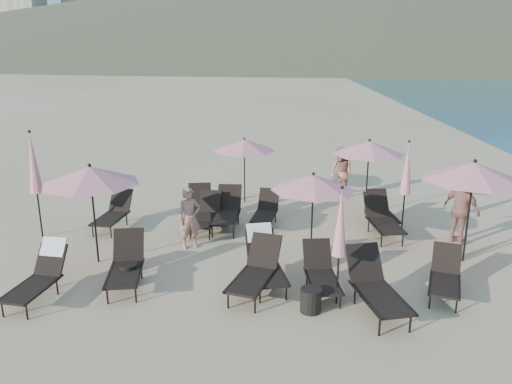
{
  "coord_description": "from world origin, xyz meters",
  "views": [
    {
      "loc": [
        -0.72,
        -9.0,
        4.74
      ],
      "look_at": [
        -1.29,
        3.5,
        1.1
      ],
      "focal_mm": 35.0,
      "sensor_mm": 36.0,
      "label": 1
    }
  ],
  "objects_px": {
    "lounger_1": "(126,264)",
    "umbrella_open_3": "(244,145)",
    "lounger_0": "(40,274)",
    "umbrella_closed_0": "(340,223)",
    "lounger_6": "(114,213)",
    "side_table_0": "(129,275)",
    "lounger_4": "(376,286)",
    "umbrella_open_4": "(369,148)",
    "side_table_1": "(311,300)",
    "beachgoer_a": "(190,218)",
    "lounger_9": "(266,210)",
    "lounger_5": "(445,276)",
    "lounger_7": "(206,214)",
    "lounger_13": "(321,272)",
    "umbrella_closed_2": "(33,164)",
    "lounger_8": "(200,208)",
    "lounger_10": "(382,211)",
    "lounger_11": "(382,218)",
    "lounger_2": "(264,259)",
    "lounger_3": "(256,271)",
    "beachgoer_c": "(461,209)",
    "umbrella_open_1": "(313,183)",
    "umbrella_open_0": "(90,175)",
    "umbrella_closed_1": "(407,169)",
    "umbrella_open_2": "(474,172)",
    "beachgoer_b": "(341,173)"
  },
  "relations": [
    {
      "from": "lounger_1",
      "to": "umbrella_open_3",
      "type": "distance_m",
      "value": 6.32
    },
    {
      "from": "lounger_0",
      "to": "umbrella_closed_0",
      "type": "relative_size",
      "value": 0.72
    },
    {
      "from": "lounger_6",
      "to": "side_table_0",
      "type": "height_order",
      "value": "lounger_6"
    },
    {
      "from": "lounger_4",
      "to": "umbrella_open_4",
      "type": "distance_m",
      "value": 5.91
    },
    {
      "from": "side_table_1",
      "to": "beachgoer_a",
      "type": "bearing_deg",
      "value": 132.89
    },
    {
      "from": "lounger_6",
      "to": "side_table_1",
      "type": "xyz_separation_m",
      "value": [
        5.09,
        -4.28,
        -0.2
      ]
    },
    {
      "from": "lounger_9",
      "to": "lounger_5",
      "type": "bearing_deg",
      "value": -38.12
    },
    {
      "from": "lounger_7",
      "to": "lounger_13",
      "type": "relative_size",
      "value": 1.03
    },
    {
      "from": "umbrella_closed_2",
      "to": "side_table_0",
      "type": "xyz_separation_m",
      "value": [
        3.06,
        -2.62,
        -1.71
      ]
    },
    {
      "from": "lounger_8",
      "to": "lounger_10",
      "type": "height_order",
      "value": "lounger_8"
    },
    {
      "from": "lounger_6",
      "to": "side_table_1",
      "type": "relative_size",
      "value": 3.6
    },
    {
      "from": "umbrella_open_4",
      "to": "lounger_11",
      "type": "bearing_deg",
      "value": -85.44
    },
    {
      "from": "lounger_2",
      "to": "lounger_4",
      "type": "bearing_deg",
      "value": -40.02
    },
    {
      "from": "lounger_3",
      "to": "side_table_0",
      "type": "bearing_deg",
      "value": -166.88
    },
    {
      "from": "lounger_3",
      "to": "lounger_6",
      "type": "height_order",
      "value": "lounger_3"
    },
    {
      "from": "lounger_7",
      "to": "beachgoer_c",
      "type": "relative_size",
      "value": 0.92
    },
    {
      "from": "lounger_13",
      "to": "lounger_7",
      "type": "bearing_deg",
      "value": 123.43
    },
    {
      "from": "lounger_7",
      "to": "lounger_11",
      "type": "bearing_deg",
      "value": 2.07
    },
    {
      "from": "umbrella_closed_2",
      "to": "umbrella_open_1",
      "type": "bearing_deg",
      "value": -8.88
    },
    {
      "from": "umbrella_open_0",
      "to": "umbrella_closed_2",
      "type": "xyz_separation_m",
      "value": [
        -2.01,
        1.5,
        -0.11
      ]
    },
    {
      "from": "lounger_3",
      "to": "beachgoer_c",
      "type": "height_order",
      "value": "beachgoer_c"
    },
    {
      "from": "lounger_4",
      "to": "umbrella_closed_2",
      "type": "bearing_deg",
      "value": 143.31
    },
    {
      "from": "lounger_8",
      "to": "umbrella_closed_1",
      "type": "bearing_deg",
      "value": -11.94
    },
    {
      "from": "lounger_7",
      "to": "umbrella_open_1",
      "type": "xyz_separation_m",
      "value": [
        2.71,
        -1.78,
        1.4
      ]
    },
    {
      "from": "lounger_2",
      "to": "umbrella_open_1",
      "type": "distance_m",
      "value": 2.1
    },
    {
      "from": "lounger_2",
      "to": "lounger_3",
      "type": "height_order",
      "value": "lounger_2"
    },
    {
      "from": "lounger_6",
      "to": "lounger_11",
      "type": "height_order",
      "value": "lounger_11"
    },
    {
      "from": "lounger_3",
      "to": "umbrella_closed_1",
      "type": "bearing_deg",
      "value": 60.61
    },
    {
      "from": "lounger_3",
      "to": "lounger_5",
      "type": "height_order",
      "value": "lounger_3"
    },
    {
      "from": "lounger_4",
      "to": "umbrella_open_0",
      "type": "relative_size",
      "value": 0.82
    },
    {
      "from": "lounger_3",
      "to": "umbrella_open_1",
      "type": "relative_size",
      "value": 0.88
    },
    {
      "from": "lounger_4",
      "to": "umbrella_open_2",
      "type": "distance_m",
      "value": 3.76
    },
    {
      "from": "umbrella_open_4",
      "to": "umbrella_open_0",
      "type": "bearing_deg",
      "value": -150.66
    },
    {
      "from": "umbrella_open_3",
      "to": "lounger_5",
      "type": "bearing_deg",
      "value": -53.64
    },
    {
      "from": "umbrella_closed_0",
      "to": "beachgoer_b",
      "type": "height_order",
      "value": "umbrella_closed_0"
    },
    {
      "from": "lounger_1",
      "to": "lounger_8",
      "type": "xyz_separation_m",
      "value": [
        0.94,
        3.74,
        0.01
      ]
    },
    {
      "from": "lounger_0",
      "to": "lounger_4",
      "type": "height_order",
      "value": "lounger_4"
    },
    {
      "from": "lounger_4",
      "to": "beachgoer_a",
      "type": "relative_size",
      "value": 1.26
    },
    {
      "from": "lounger_11",
      "to": "umbrella_closed_2",
      "type": "height_order",
      "value": "umbrella_closed_2"
    },
    {
      "from": "lounger_2",
      "to": "lounger_4",
      "type": "xyz_separation_m",
      "value": [
        2.1,
        -1.07,
        -0.03
      ]
    },
    {
      "from": "lounger_9",
      "to": "umbrella_open_3",
      "type": "height_order",
      "value": "umbrella_open_3"
    },
    {
      "from": "lounger_7",
      "to": "umbrella_open_4",
      "type": "distance_m",
      "value": 5.01
    },
    {
      "from": "umbrella_open_1",
      "to": "beachgoer_b",
      "type": "bearing_deg",
      "value": 75.74
    },
    {
      "from": "umbrella_open_1",
      "to": "umbrella_closed_1",
      "type": "bearing_deg",
      "value": 36.1
    },
    {
      "from": "umbrella_open_2",
      "to": "beachgoer_a",
      "type": "height_order",
      "value": "umbrella_open_2"
    },
    {
      "from": "lounger_5",
      "to": "lounger_7",
      "type": "bearing_deg",
      "value": 165.4
    },
    {
      "from": "lounger_8",
      "to": "side_table_0",
      "type": "bearing_deg",
      "value": -111.4
    },
    {
      "from": "umbrella_closed_1",
      "to": "lounger_3",
      "type": "bearing_deg",
      "value": -136.37
    },
    {
      "from": "lounger_1",
      "to": "lounger_5",
      "type": "relative_size",
      "value": 1.12
    },
    {
      "from": "lounger_11",
      "to": "umbrella_closed_2",
      "type": "relative_size",
      "value": 0.64
    }
  ]
}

